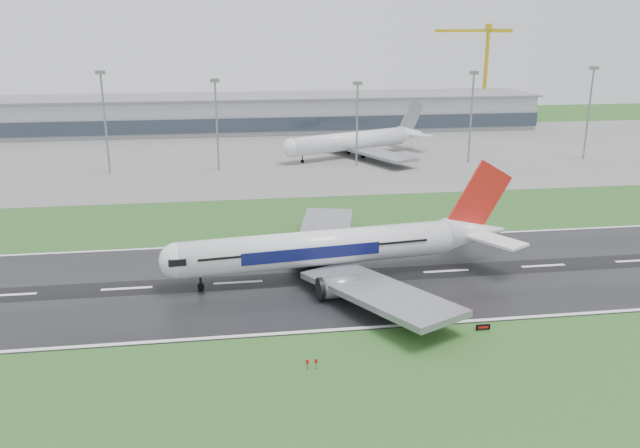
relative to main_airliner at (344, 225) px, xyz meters
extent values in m
plane|color=#25511D|center=(0.15, -0.75, -10.04)|extent=(520.00, 520.00, 0.00)
cube|color=black|center=(0.15, -0.75, -9.99)|extent=(400.00, 45.00, 0.10)
cube|color=slate|center=(0.15, 124.25, -10.00)|extent=(400.00, 130.00, 0.08)
cube|color=#94969F|center=(0.15, 184.25, -2.54)|extent=(240.00, 36.00, 15.00)
cylinder|color=gray|center=(-58.69, 99.25, 5.62)|extent=(0.64, 0.64, 31.33)
cylinder|color=gray|center=(-23.80, 99.25, 4.21)|extent=(0.64, 0.64, 28.51)
cylinder|color=gray|center=(22.63, 99.25, 3.49)|extent=(0.64, 0.64, 27.06)
cylinder|color=gray|center=(62.46, 99.25, 5.00)|extent=(0.64, 0.64, 30.08)
cylinder|color=gray|center=(105.68, 99.25, 5.59)|extent=(0.64, 0.64, 31.27)
camera|label=1|loc=(-20.81, -112.19, 35.18)|focal=36.09mm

